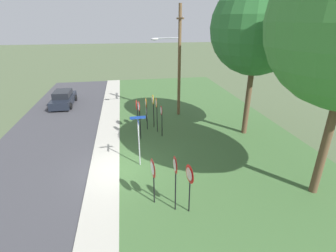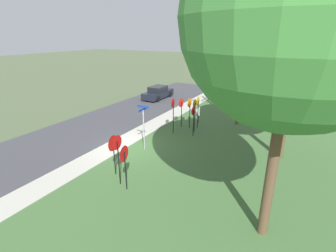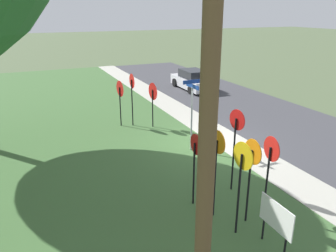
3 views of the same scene
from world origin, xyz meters
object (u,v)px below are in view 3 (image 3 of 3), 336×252
Objects in this scene: yield_sign_far_left at (132,87)px; utility_pole at (221,76)px; notice_board at (276,219)px; stop_sign_near_left at (252,164)px; stop_sign_far_left at (217,156)px; stop_sign_center_tall at (270,159)px; yield_sign_near_right at (153,95)px; parked_sedan_distant at (193,80)px; street_name_post at (192,109)px; stop_sign_near_right at (195,155)px; yield_sign_near_left at (120,93)px; stop_sign_far_center at (236,134)px; stop_sign_far_right at (242,169)px.

utility_pole is (-11.46, 2.49, 2.72)m from yield_sign_far_left.
yield_sign_far_left is 2.05× the size of notice_board.
stop_sign_near_left is at bearing -46.09° from utility_pole.
stop_sign_near_left is 0.89m from stop_sign_far_left.
stop_sign_center_tall reaches higher than yield_sign_near_right.
notice_board is 0.30× the size of parked_sedan_distant.
stop_sign_near_left is at bearing 157.78° from parked_sedan_distant.
stop_sign_far_left reaches higher than stop_sign_center_tall.
utility_pole is (-3.30, 2.15, 2.85)m from stop_sign_far_left.
street_name_post is at bearing 152.12° from parked_sedan_distant.
stop_sign_near_left is 1.47m from notice_board.
parked_sedan_distant is at bearing -28.48° from stop_sign_near_right.
stop_sign_near_right is 1.74× the size of notice_board.
yield_sign_far_left reaches higher than stop_sign_near_left.
street_name_post is (-3.25, -0.36, 0.12)m from yield_sign_near_right.
yield_sign_near_left reaches higher than parked_sedan_distant.
yield_sign_near_left is 0.26× the size of utility_pole.
notice_board is at bearing 168.24° from yield_sign_near_right.
parked_sedan_distant is at bearing -30.42° from stop_sign_far_center.
stop_sign_near_right is 2.72m from notice_board.
stop_sign_center_tall is at bearing -81.45° from stop_sign_near_left.
yield_sign_near_right reaches higher than notice_board.
stop_sign_far_right is 1.28m from stop_sign_center_tall.
yield_sign_near_right is 0.85× the size of yield_sign_far_left.
stop_sign_far_left reaches higher than notice_board.
yield_sign_near_right is (8.06, 0.18, -0.05)m from stop_sign_center_tall.
utility_pole reaches higher than stop_sign_near_left.
street_name_post is (4.81, -0.19, 0.07)m from stop_sign_center_tall.
yield_sign_near_right is at bearing -12.29° from stop_sign_near_right.
yield_sign_near_left is at bearing 21.55° from street_name_post.
stop_sign_near_left is at bearing 168.52° from street_name_post.
stop_sign_center_tall is 0.55× the size of parked_sedan_distant.
stop_sign_near_left is 8.16m from yield_sign_near_right.
yield_sign_far_left is at bearing 2.30° from notice_board.
stop_sign_far_right is 1.08× the size of stop_sign_center_tall.
stop_sign_far_right is 1.99× the size of notice_board.
notice_board is at bearing -163.37° from stop_sign_far_left.
utility_pole reaches higher than street_name_post.
stop_sign_center_tall is 15.63m from parked_sedan_distant.
yield_sign_far_left is at bearing 15.51° from street_name_post.
yield_sign_far_left is (0.61, 0.82, 0.31)m from yield_sign_near_right.
yield_sign_far_left is at bearing 12.96° from stop_sign_center_tall.
stop_sign_center_tall is 1.70m from notice_board.
stop_sign_center_tall is at bearing 173.24° from yield_sign_near_right.
stop_sign_far_center is 6.12m from utility_pole.
stop_sign_far_left is at bearing 163.23° from yield_sign_near_right.
stop_sign_far_center is (1.57, -0.59, 0.18)m from stop_sign_near_left.
stop_sign_far_center reaches higher than yield_sign_near_left.
yield_sign_near_right is 1.07m from yield_sign_far_left.
yield_sign_far_left is 0.89× the size of street_name_post.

